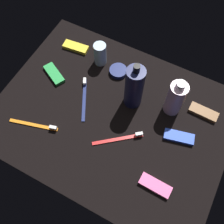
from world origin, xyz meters
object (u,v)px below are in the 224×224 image
object	(u,v)px
toothbrush_red	(121,138)
cream_tin_left	(118,71)
snack_bar_green	(54,74)
snack_bar_blue	(179,137)
snack_bar_brown	(203,112)
toothbrush_orange	(36,125)
deodorant_stick	(100,54)
lotion_bottle	(134,87)
toothbrush_navy	(84,97)
snack_bar_yellow	(76,47)
snack_bar_pink	(155,186)
bodywash_bottle	(175,98)

from	to	relation	value
toothbrush_red	cream_tin_left	xyz separation A→B (cm)	(-13.73, 24.65, 0.30)
snack_bar_green	snack_bar_blue	bearing A→B (deg)	25.41
cream_tin_left	snack_bar_brown	bearing A→B (deg)	-2.69
toothbrush_orange	snack_bar_blue	bearing A→B (deg)	22.62
cream_tin_left	deodorant_stick	bearing A→B (deg)	170.95
lotion_bottle	toothbrush_navy	size ratio (longest dim) A/B	1.31
deodorant_stick	toothbrush_red	size ratio (longest dim) A/B	0.65
snack_bar_green	lotion_bottle	bearing A→B (deg)	34.23
lotion_bottle	snack_bar_yellow	world-z (taller)	lotion_bottle
snack_bar_pink	snack_bar_blue	size ratio (longest dim) A/B	1.00
lotion_bottle	toothbrush_red	world-z (taller)	lotion_bottle
snack_bar_blue	toothbrush_red	bearing A→B (deg)	-164.51
bodywash_bottle	snack_bar_blue	size ratio (longest dim) A/B	1.62
toothbrush_orange	deodorant_stick	bearing A→B (deg)	79.84
toothbrush_orange	snack_bar_blue	size ratio (longest dim) A/B	1.70
snack_bar_blue	cream_tin_left	distance (cm)	34.68
bodywash_bottle	cream_tin_left	distance (cm)	26.14
snack_bar_blue	snack_bar_yellow	bearing A→B (deg)	147.98
toothbrush_orange	snack_bar_blue	distance (cm)	50.32
toothbrush_orange	cream_tin_left	distance (cm)	37.39
bodywash_bottle	toothbrush_orange	bearing A→B (deg)	-143.96
toothbrush_orange	cream_tin_left	xyz separation A→B (cm)	(15.11, 34.20, 0.30)
deodorant_stick	lotion_bottle	bearing A→B (deg)	-28.44
deodorant_stick	toothbrush_orange	distance (cm)	36.40
toothbrush_red	snack_bar_yellow	world-z (taller)	toothbrush_red
lotion_bottle	bodywash_bottle	size ratio (longest dim) A/B	1.28
deodorant_stick	snack_bar_yellow	xyz separation A→B (cm)	(-12.43, 1.24, -4.07)
toothbrush_red	snack_bar_yellow	size ratio (longest dim) A/B	1.42
bodywash_bottle	deodorant_stick	bearing A→B (deg)	168.81
deodorant_stick	toothbrush_navy	size ratio (longest dim) A/B	0.59
toothbrush_orange	snack_bar_green	size ratio (longest dim) A/B	1.70
lotion_bottle	snack_bar_green	distance (cm)	33.66
snack_bar_pink	snack_bar_brown	size ratio (longest dim) A/B	1.00
bodywash_bottle	snack_bar_yellow	xyz separation A→B (cm)	(-45.87, 7.86, -6.89)
snack_bar_blue	snack_bar_green	bearing A→B (deg)	164.27
toothbrush_orange	snack_bar_pink	bearing A→B (deg)	0.28
snack_bar_brown	snack_bar_blue	world-z (taller)	same
snack_bar_blue	snack_bar_pink	bearing A→B (deg)	-105.33
lotion_bottle	toothbrush_orange	bearing A→B (deg)	-135.70
lotion_bottle	bodywash_bottle	distance (cm)	14.74
toothbrush_navy	snack_bar_brown	bearing A→B (deg)	19.18
deodorant_stick	snack_bar_yellow	size ratio (longest dim) A/B	0.93
toothbrush_navy	snack_bar_blue	distance (cm)	37.37
snack_bar_green	cream_tin_left	xyz separation A→B (cm)	(21.64, 12.87, 0.16)
deodorant_stick	toothbrush_orange	bearing A→B (deg)	-100.16
cream_tin_left	snack_bar_green	bearing A→B (deg)	-149.25
snack_bar_brown	cream_tin_left	distance (cm)	35.74
toothbrush_navy	snack_bar_green	distance (cm)	15.98
deodorant_stick	snack_bar_brown	distance (cm)	44.73
toothbrush_red	bodywash_bottle	bearing A→B (deg)	60.53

